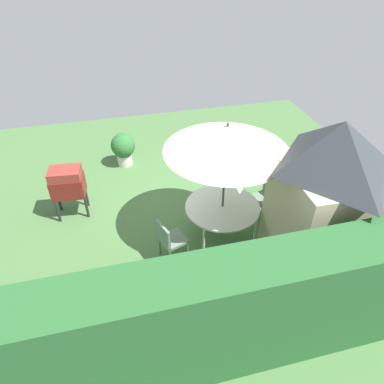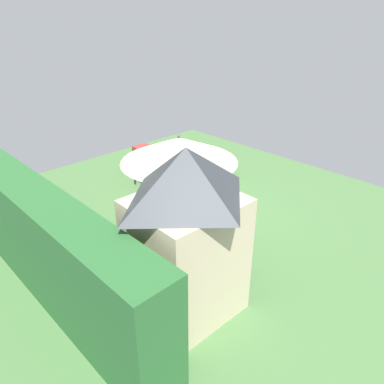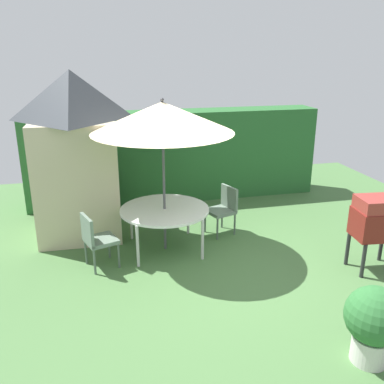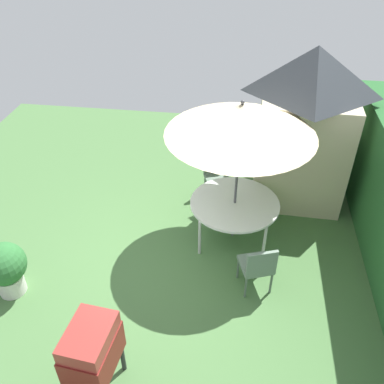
# 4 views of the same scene
# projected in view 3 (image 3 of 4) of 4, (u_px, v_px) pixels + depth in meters

# --- Properties ---
(ground_plane) EXTENTS (11.00, 11.00, 0.00)m
(ground_plane) POSITION_uv_depth(u_px,v_px,m) (218.00, 268.00, 6.73)
(ground_plane) COLOR #47703D
(hedge_backdrop) EXTENTS (6.57, 0.77, 2.02)m
(hedge_backdrop) POSITION_uv_depth(u_px,v_px,m) (175.00, 156.00, 9.62)
(hedge_backdrop) COLOR #28602D
(hedge_backdrop) RESTS_ON ground
(garden_shed) EXTENTS (1.58, 1.78, 3.00)m
(garden_shed) POSITION_uv_depth(u_px,v_px,m) (76.00, 153.00, 7.66)
(garden_shed) COLOR #C6B793
(garden_shed) RESTS_ON ground
(patio_table) EXTENTS (1.52, 1.52, 0.75)m
(patio_table) POSITION_uv_depth(u_px,v_px,m) (165.00, 211.00, 7.17)
(patio_table) COLOR white
(patio_table) RESTS_ON ground
(patio_umbrella) EXTENTS (2.31, 2.31, 2.60)m
(patio_umbrella) POSITION_uv_depth(u_px,v_px,m) (162.00, 117.00, 6.66)
(patio_umbrella) COLOR #4C4C51
(patio_umbrella) RESTS_ON ground
(bbq_grill) EXTENTS (0.75, 0.57, 1.20)m
(bbq_grill) POSITION_uv_depth(u_px,v_px,m) (378.00, 219.00, 6.45)
(bbq_grill) COLOR maroon
(bbq_grill) RESTS_ON ground
(chair_near_shed) EXTENTS (0.59, 0.59, 0.90)m
(chair_near_shed) POSITION_uv_depth(u_px,v_px,m) (224.00, 207.00, 7.88)
(chair_near_shed) COLOR slate
(chair_near_shed) RESTS_ON ground
(chair_far_side) EXTENTS (0.59, 0.59, 0.90)m
(chair_far_side) POSITION_uv_depth(u_px,v_px,m) (96.00, 237.00, 6.60)
(chair_far_side) COLOR slate
(chair_far_side) RESTS_ON ground
(potted_plant_by_shed) EXTENTS (0.65, 0.65, 0.92)m
(potted_plant_by_shed) POSITION_uv_depth(u_px,v_px,m) (374.00, 321.00, 4.57)
(potted_plant_by_shed) COLOR silver
(potted_plant_by_shed) RESTS_ON ground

